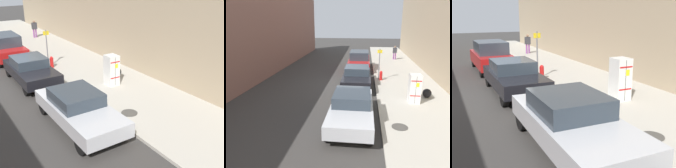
% 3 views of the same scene
% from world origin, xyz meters
% --- Properties ---
extents(ground_plane, '(80.00, 80.00, 0.00)m').
position_xyz_m(ground_plane, '(0.00, 0.00, 0.00)').
color(ground_plane, '#383533').
extents(sidewalk_slab, '(4.49, 44.00, 0.13)m').
position_xyz_m(sidewalk_slab, '(-4.32, 0.00, 0.06)').
color(sidewalk_slab, '#B2ADA0').
rests_on(sidewalk_slab, ground).
extents(building_facade_across, '(1.55, 37.40, 7.25)m').
position_xyz_m(building_facade_across, '(7.28, 0.00, 3.62)').
color(building_facade_across, '#7F564C').
rests_on(building_facade_across, ground).
extents(discarded_refrigerator, '(0.61, 0.68, 1.61)m').
position_xyz_m(discarded_refrigerator, '(-4.07, 2.99, 0.93)').
color(discarded_refrigerator, white).
rests_on(discarded_refrigerator, sidewalk_slab).
extents(manhole_cover, '(0.70, 0.70, 0.02)m').
position_xyz_m(manhole_cover, '(-2.89, 6.15, 0.13)').
color(manhole_cover, '#47443F').
rests_on(manhole_cover, sidewalk_slab).
extents(street_sign_post, '(0.36, 0.07, 2.37)m').
position_xyz_m(street_sign_post, '(-2.38, -1.65, 1.46)').
color(street_sign_post, slate).
rests_on(street_sign_post, sidewalk_slab).
extents(fire_hydrant, '(0.22, 0.22, 0.72)m').
position_xyz_m(fire_hydrant, '(-2.54, -1.50, 0.49)').
color(fire_hydrant, red).
rests_on(fire_hydrant, sidewalk_slab).
extents(trash_bag, '(0.52, 0.52, 0.52)m').
position_xyz_m(trash_bag, '(-5.02, 2.10, 0.39)').
color(trash_bag, black).
rests_on(trash_bag, sidewalk_slab).
extents(pedestrian_walking_far, '(0.45, 0.22, 1.56)m').
position_xyz_m(pedestrian_walking_far, '(-4.66, -10.67, 1.01)').
color(pedestrian_walking_far, '#7A3D7F').
rests_on(pedestrian_walking_far, sidewalk_slab).
extents(parked_suv_red, '(1.89, 4.62, 1.75)m').
position_xyz_m(parked_suv_red, '(-0.75, -5.38, 0.91)').
color(parked_suv_red, red).
rests_on(parked_suv_red, ground).
extents(parked_sedan_dark, '(1.89, 4.48, 1.40)m').
position_xyz_m(parked_sedan_dark, '(-0.75, -0.07, 0.73)').
color(parked_sedan_dark, black).
rests_on(parked_sedan_dark, ground).
extents(parked_sedan_silver, '(1.89, 4.69, 1.41)m').
position_xyz_m(parked_sedan_silver, '(-0.75, 5.64, 0.74)').
color(parked_sedan_silver, silver).
rests_on(parked_sedan_silver, ground).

